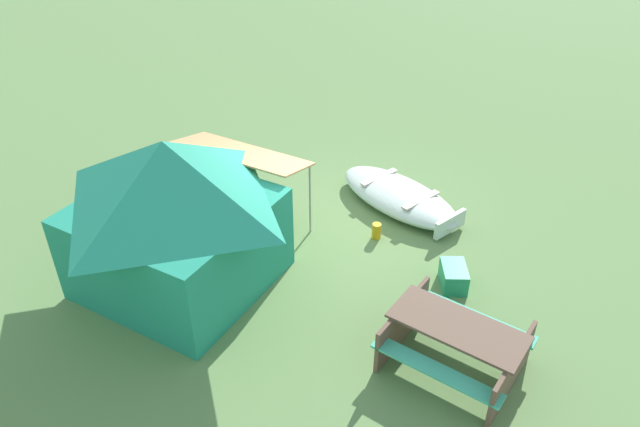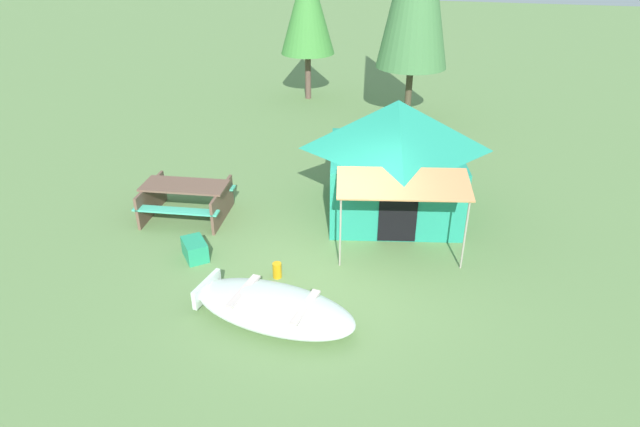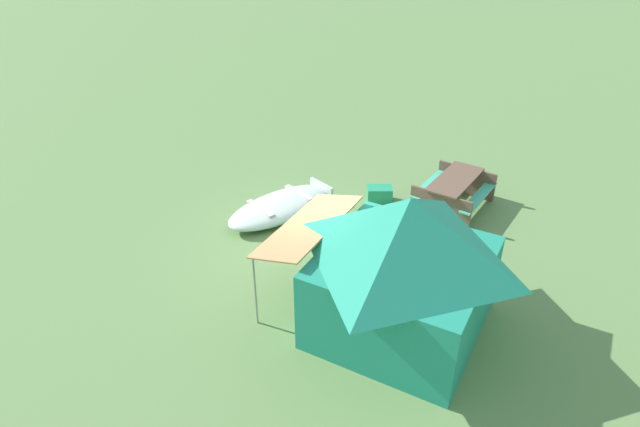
% 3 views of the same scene
% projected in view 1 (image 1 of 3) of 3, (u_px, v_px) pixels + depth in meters
% --- Properties ---
extents(ground_plane, '(80.00, 80.00, 0.00)m').
position_uv_depth(ground_plane, '(320.00, 230.00, 11.21)').
color(ground_plane, '#63864C').
extents(beached_rowboat, '(2.94, 1.66, 0.45)m').
position_uv_depth(beached_rowboat, '(399.00, 196.00, 11.75)').
color(beached_rowboat, silver).
rests_on(beached_rowboat, ground_plane).
extents(canvas_cabin_tent, '(3.40, 4.13, 2.56)m').
position_uv_depth(canvas_cabin_tent, '(174.00, 213.00, 9.29)').
color(canvas_cabin_tent, '#218D72').
rests_on(canvas_cabin_tent, ground_plane).
extents(picnic_table, '(1.94, 1.63, 0.77)m').
position_uv_depth(picnic_table, '(456.00, 341.00, 8.20)').
color(picnic_table, brown).
rests_on(picnic_table, ground_plane).
extents(cooler_box, '(0.68, 0.71, 0.37)m').
position_uv_depth(cooler_box, '(453.00, 276.00, 9.79)').
color(cooler_box, '#229366').
rests_on(cooler_box, ground_plane).
extents(fuel_can, '(0.22, 0.22, 0.30)m').
position_uv_depth(fuel_can, '(376.00, 231.00, 10.92)').
color(fuel_can, orange).
rests_on(fuel_can, ground_plane).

